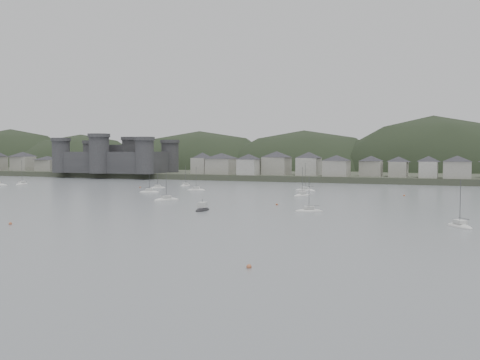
% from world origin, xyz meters
% --- Properties ---
extents(ground, '(900.00, 900.00, 0.00)m').
position_xyz_m(ground, '(0.00, 0.00, 0.00)').
color(ground, slate).
rests_on(ground, ground).
extents(far_shore_land, '(900.00, 250.00, 3.00)m').
position_xyz_m(far_shore_land, '(0.00, 295.00, 1.50)').
color(far_shore_land, '#383D2D').
rests_on(far_shore_land, ground).
extents(forested_ridge, '(851.55, 103.94, 102.57)m').
position_xyz_m(forested_ridge, '(4.83, 269.40, -11.28)').
color(forested_ridge, black).
rests_on(forested_ridge, ground).
extents(castle, '(66.00, 43.00, 20.00)m').
position_xyz_m(castle, '(-120.00, 179.80, 10.96)').
color(castle, '#38383B').
rests_on(castle, far_shore_land).
extents(waterfront_town, '(451.48, 28.46, 12.92)m').
position_xyz_m(waterfront_town, '(50.59, 183.34, 8.66)').
color(waterfront_town, '#99978C').
rests_on(waterfront_town, far_shore_land).
extents(moored_fleet, '(261.40, 141.32, 13.36)m').
position_xyz_m(moored_fleet, '(-19.16, 68.62, 0.18)').
color(moored_fleet, silver).
rests_on(moored_fleet, ground).
extents(motor_launch_far, '(2.97, 7.20, 3.70)m').
position_xyz_m(motor_launch_far, '(4.12, 38.81, 0.30)').
color(motor_launch_far, black).
rests_on(motor_launch_far, ground).
extents(mooring_buoys, '(107.20, 129.46, 0.70)m').
position_xyz_m(mooring_buoys, '(5.09, 50.41, 0.15)').
color(mooring_buoys, '#BB643E').
rests_on(mooring_buoys, ground).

